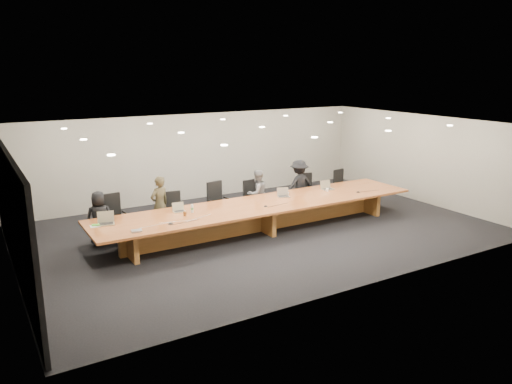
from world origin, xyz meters
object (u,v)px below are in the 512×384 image
at_px(person_a, 100,218).
at_px(mic_center, 266,206).
at_px(conference_table, 262,212).
at_px(chair_mid_left, 220,202).
at_px(paper_cup_near, 288,194).
at_px(paper_cup_far, 327,190).
at_px(laptop_e, 328,185).
at_px(chair_left, 174,212).
at_px(mic_right, 358,192).
at_px(laptop_d, 284,192).
at_px(person_c, 257,194).
at_px(person_d, 299,185).
at_px(person_b, 160,205).
at_px(laptop_b, 179,207).
at_px(chair_far_left, 115,217).
at_px(water_bottle, 192,209).
at_px(amber_mug, 185,214).
at_px(laptop_a, 106,218).
at_px(av_box, 137,231).
at_px(chair_right, 308,190).
at_px(mic_left, 171,223).
at_px(chair_far_right, 343,185).
at_px(chair_mid_right, 254,198).

height_order(person_a, mic_center, person_a).
relative_size(conference_table, chair_mid_left, 7.61).
xyz_separation_m(paper_cup_near, paper_cup_far, (1.25, -0.21, 0.00)).
bearing_deg(laptop_e, chair_left, 170.38).
bearing_deg(mic_right, person_a, 167.84).
relative_size(mic_center, mic_right, 0.89).
bearing_deg(conference_table, chair_mid_left, 118.66).
relative_size(laptop_d, laptop_e, 0.94).
relative_size(laptop_e, mic_center, 3.17).
xyz_separation_m(person_c, person_d, (1.52, 0.06, 0.07)).
relative_size(chair_left, person_b, 0.70).
height_order(conference_table, person_c, person_c).
xyz_separation_m(person_c, laptop_b, (-2.72, -0.78, 0.17)).
height_order(chair_far_left, water_bottle, chair_far_left).
bearing_deg(amber_mug, chair_far_left, 137.84).
distance_m(laptop_b, paper_cup_near, 3.24).
xyz_separation_m(laptop_b, laptop_e, (4.64, -0.05, 0.02)).
bearing_deg(conference_table, laptop_a, 176.03).
bearing_deg(mic_right, chair_mid_left, 156.93).
relative_size(laptop_a, av_box, 1.62).
relative_size(chair_left, paper_cup_near, 12.00).
relative_size(person_b, paper_cup_near, 17.06).
distance_m(chair_right, mic_right, 1.79).
bearing_deg(laptop_a, chair_left, 36.89).
relative_size(conference_table, person_d, 5.89).
bearing_deg(mic_center, chair_far_left, 156.23).
relative_size(laptop_e, water_bottle, 1.71).
relative_size(chair_left, av_box, 4.65).
bearing_deg(mic_center, mic_left, -176.65).
bearing_deg(mic_right, laptop_d, 162.63).
bearing_deg(person_a, chair_right, -169.74).
height_order(chair_mid_left, chair_far_right, chair_mid_left).
xyz_separation_m(chair_far_left, laptop_b, (1.39, -0.87, 0.27)).
relative_size(laptop_e, paper_cup_near, 3.88).
distance_m(person_d, paper_cup_far, 1.09).
xyz_separation_m(chair_left, mic_center, (1.95, -1.45, 0.23)).
bearing_deg(chair_left, chair_mid_right, 12.37).
distance_m(conference_table, person_d, 2.42).
distance_m(laptop_a, amber_mug, 1.85).
bearing_deg(chair_mid_left, mic_center, -79.21).
distance_m(person_d, av_box, 5.91).
bearing_deg(chair_mid_left, water_bottle, -152.20).
xyz_separation_m(person_b, amber_mug, (0.19, -1.25, 0.04)).
height_order(laptop_d, av_box, laptop_d).
xyz_separation_m(chair_far_left, laptop_e, (6.03, -0.91, 0.29)).
bearing_deg(chair_far_left, laptop_a, -119.46).
bearing_deg(person_c, mic_left, 18.24).
height_order(water_bottle, av_box, water_bottle).
relative_size(chair_left, amber_mug, 10.44).
distance_m(laptop_e, paper_cup_near, 1.40).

